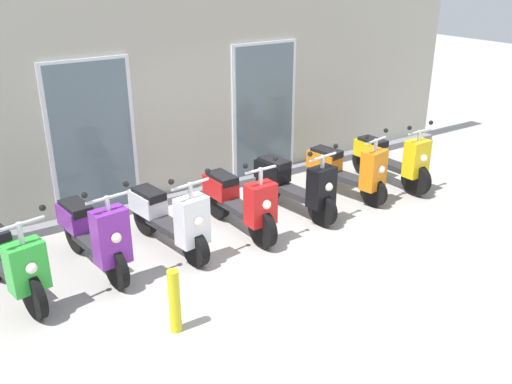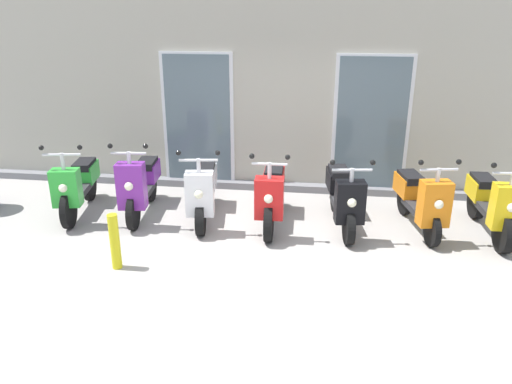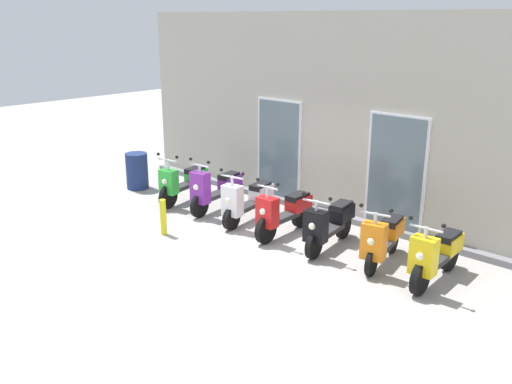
# 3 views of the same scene
# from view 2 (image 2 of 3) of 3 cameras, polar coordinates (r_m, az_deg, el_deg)

# --- Properties ---
(ground_plane) EXTENTS (40.00, 40.00, 0.00)m
(ground_plane) POSITION_cam_2_polar(r_m,az_deg,el_deg) (6.35, 0.90, -7.34)
(ground_plane) COLOR #A8A39E
(storefront_facade) EXTENTS (11.15, 0.50, 4.12)m
(storefront_facade) POSITION_cam_2_polar(r_m,az_deg,el_deg) (8.33, 3.30, 13.83)
(storefront_facade) COLOR #B2AD9E
(storefront_facade) RESTS_ON ground_plane
(scooter_green) EXTENTS (0.66, 1.62, 1.21)m
(scooter_green) POSITION_cam_2_polar(r_m,az_deg,el_deg) (7.92, -19.90, 0.87)
(scooter_green) COLOR black
(scooter_green) RESTS_ON ground_plane
(scooter_purple) EXTENTS (0.57, 1.63, 1.25)m
(scooter_purple) POSITION_cam_2_polar(r_m,az_deg,el_deg) (7.57, -13.19, 0.95)
(scooter_purple) COLOR black
(scooter_purple) RESTS_ON ground_plane
(scooter_white) EXTENTS (0.62, 1.61, 1.20)m
(scooter_white) POSITION_cam_2_polar(r_m,az_deg,el_deg) (7.28, -6.07, 0.25)
(scooter_white) COLOR black
(scooter_white) RESTS_ON ground_plane
(scooter_red) EXTENTS (0.53, 1.63, 1.21)m
(scooter_red) POSITION_cam_2_polar(r_m,az_deg,el_deg) (7.05, 1.84, -0.27)
(scooter_red) COLOR black
(scooter_red) RESTS_ON ground_plane
(scooter_black) EXTENTS (0.61, 1.62, 1.16)m
(scooter_black) POSITION_cam_2_polar(r_m,az_deg,el_deg) (7.08, 10.01, -0.43)
(scooter_black) COLOR black
(scooter_black) RESTS_ON ground_plane
(scooter_orange) EXTENTS (0.65, 1.51, 1.18)m
(scooter_orange) POSITION_cam_2_polar(r_m,az_deg,el_deg) (7.24, 18.43, -0.68)
(scooter_orange) COLOR black
(scooter_orange) RESTS_ON ground_plane
(scooter_yellow) EXTENTS (0.57, 1.63, 1.18)m
(scooter_yellow) POSITION_cam_2_polar(r_m,az_deg,el_deg) (7.48, 25.60, -1.21)
(scooter_yellow) COLOR black
(scooter_yellow) RESTS_ON ground_plane
(curb_bollard) EXTENTS (0.12, 0.12, 0.70)m
(curb_bollard) POSITION_cam_2_polar(r_m,az_deg,el_deg) (6.15, -16.00, -5.52)
(curb_bollard) COLOR yellow
(curb_bollard) RESTS_ON ground_plane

